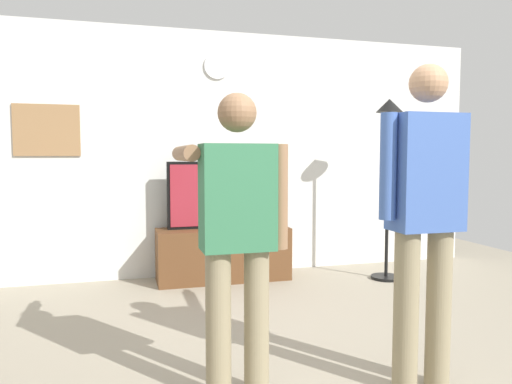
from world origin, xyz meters
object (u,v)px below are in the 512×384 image
at_px(television, 222,195).
at_px(wall_clock, 217,66).
at_px(floor_lamp, 388,151).
at_px(tv_stand, 223,254).
at_px(framed_picture, 47,130).
at_px(person_standing_nearer_lamp, 237,228).
at_px(person_standing_nearer_couch, 424,208).

bearing_deg(television, wall_clock, 90.00).
height_order(television, floor_lamp, floor_lamp).
xyz_separation_m(tv_stand, framed_picture, (-1.75, 0.30, 1.31)).
bearing_deg(television, floor_lamp, -15.68).
bearing_deg(tv_stand, framed_picture, 170.45).
xyz_separation_m(floor_lamp, person_standing_nearer_lamp, (-2.15, -2.04, -0.44)).
relative_size(floor_lamp, person_standing_nearer_couch, 1.05).
xyz_separation_m(floor_lamp, person_standing_nearer_couch, (-1.11, -2.24, -0.34)).
distance_m(framed_picture, person_standing_nearer_lamp, 3.14).
bearing_deg(floor_lamp, framed_picture, 168.12).
bearing_deg(framed_picture, tv_stand, -9.55).
height_order(tv_stand, person_standing_nearer_couch, person_standing_nearer_couch).
bearing_deg(person_standing_nearer_lamp, wall_clock, 80.97).
bearing_deg(person_standing_nearer_lamp, person_standing_nearer_couch, -10.60).
relative_size(television, wall_clock, 4.12).
distance_m(television, framed_picture, 1.90).
bearing_deg(wall_clock, person_standing_nearer_couch, -78.64).
xyz_separation_m(tv_stand, wall_clock, (0.00, 0.29, 2.04)).
bearing_deg(floor_lamp, wall_clock, 157.06).
bearing_deg(tv_stand, television, 90.00).
bearing_deg(television, person_standing_nearer_couch, -77.65).
height_order(television, framed_picture, framed_picture).
bearing_deg(person_standing_nearer_lamp, framed_picture, 115.35).
xyz_separation_m(tv_stand, floor_lamp, (1.71, -0.43, 1.10)).
height_order(television, person_standing_nearer_lamp, person_standing_nearer_lamp).
height_order(tv_stand, wall_clock, wall_clock).
bearing_deg(framed_picture, floor_lamp, -11.88).
distance_m(tv_stand, floor_lamp, 2.08).
bearing_deg(person_standing_nearer_lamp, television, 80.11).
xyz_separation_m(tv_stand, person_standing_nearer_lamp, (-0.44, -2.48, 0.66)).
distance_m(framed_picture, floor_lamp, 3.55).
height_order(floor_lamp, person_standing_nearer_lamp, floor_lamp).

